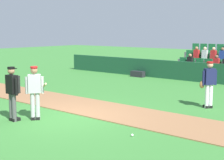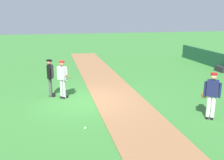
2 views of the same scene
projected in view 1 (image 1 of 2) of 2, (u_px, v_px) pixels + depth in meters
ground_plane at (68, 117)px, 11.47m from camera, size 80.00×80.00×0.00m
infield_dirt_path at (98, 109)px, 12.64m from camera, size 28.00×2.29×0.03m
dugout_fence at (200, 72)px, 19.15m from camera, size 20.00×0.16×1.11m
stadium_bleachers at (213, 68)px, 20.56m from camera, size 4.45×2.95×2.30m
batter_grey_jersey at (35, 91)px, 11.00m from camera, size 0.75×0.68×1.76m
umpire_home_plate at (13, 90)px, 10.85m from camera, size 0.59×0.32×1.76m
runner_navy_jersey at (209, 83)px, 12.66m from camera, size 0.52×0.54×1.76m
baseball at (132, 135)px, 9.38m from camera, size 0.07×0.07×0.07m
equipment_bag at (138, 74)px, 21.32m from camera, size 0.90×0.36×0.36m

